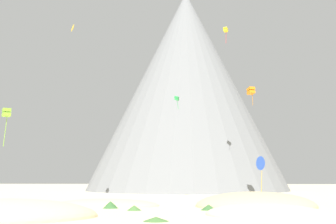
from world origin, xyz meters
name	(u,v)px	position (x,y,z in m)	size (l,w,h in m)	color
dune_foreground_right	(269,217)	(9.91, 11.58, 0.00)	(15.58, 10.80, 2.77)	beige
dune_midground	(256,207)	(10.73, 27.01, 0.00)	(17.56, 17.28, 4.30)	#C6B284
dune_back_low	(104,206)	(-11.34, 26.42, 0.00)	(16.29, 8.38, 2.19)	#CCBA8E
bush_scatter_east	(111,205)	(-9.68, 22.85, 0.48)	(2.29, 2.29, 0.96)	#386633
bush_far_right	(209,207)	(3.70, 20.29, 0.37)	(2.11, 2.11, 0.74)	#386633
bush_mid_center	(156,219)	(-2.00, 6.17, 0.22)	(2.58, 2.58, 0.43)	#477238
bush_low_patch	(29,207)	(-19.79, 19.17, 0.41)	(1.91, 1.91, 0.82)	#568442
bush_ridge_crest	(134,208)	(-5.91, 19.27, 0.34)	(1.86, 1.86, 0.68)	#477238
bush_far_left	(69,208)	(-14.00, 17.69, 0.41)	(1.93, 1.93, 0.83)	#568442
rock_massif	(186,99)	(-0.06, 99.09, 29.05)	(87.67, 87.67, 64.81)	slate
kite_gold_high	(73,28)	(-23.18, 48.48, 35.17)	(1.41, 1.74, 1.66)	gold
kite_orange_mid	(251,91)	(14.61, 56.02, 22.82)	(1.84, 1.89, 4.05)	orange
kite_lime_low	(6,113)	(-25.04, 22.74, 13.37)	(1.53, 1.54, 5.50)	#8CD133
kite_yellow_high	(226,30)	(9.49, 57.42, 37.29)	(1.22, 1.25, 3.81)	yellow
kite_blue_low	(260,164)	(12.35, 31.91, 6.31)	(1.83, 1.69, 5.91)	blue
kite_green_mid	(177,99)	(-1.44, 50.06, 20.20)	(1.01, 0.97, 2.74)	green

